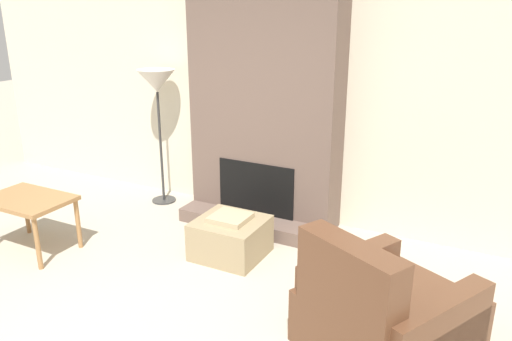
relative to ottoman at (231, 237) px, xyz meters
name	(u,v)px	position (x,y,z in m)	size (l,w,h in m)	color
wall_back	(275,100)	(-0.10, 1.17, 1.11)	(8.37, 0.06, 2.60)	beige
fireplace	(265,108)	(-0.10, 0.91, 1.06)	(1.61, 0.72, 2.60)	brown
ottoman	(231,237)	(0.00, 0.00, 0.00)	(0.62, 0.59, 0.41)	#998460
armchair	(381,317)	(1.60, -0.74, 0.09)	(1.28, 1.33, 0.92)	brown
side_table	(28,204)	(-1.77, -0.78, 0.28)	(0.82, 0.56, 0.54)	#9E7042
floor_lamp_left	(157,86)	(-1.42, 0.83, 1.21)	(0.43, 0.43, 1.58)	#333333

